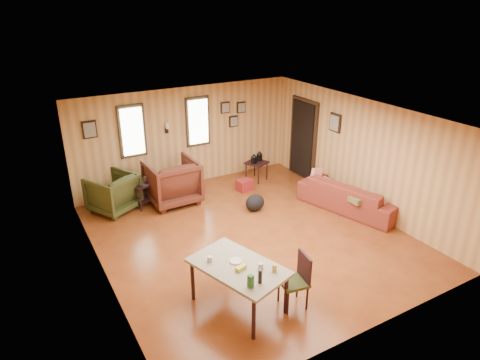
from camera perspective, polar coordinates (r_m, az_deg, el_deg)
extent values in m
cube|color=brown|center=(8.42, 1.36, -7.58)|extent=(5.50, 6.00, 0.02)
cube|color=#997C5B|center=(7.47, 1.54, 8.55)|extent=(5.50, 6.00, 0.02)
cube|color=tan|center=(10.40, -7.18, 5.72)|extent=(5.50, 0.02, 2.40)
cube|color=tan|center=(5.82, 17.19, -10.26)|extent=(5.50, 0.02, 2.40)
cube|color=tan|center=(6.99, -18.40, -4.45)|extent=(0.02, 6.00, 2.40)
cube|color=tan|center=(9.50, 15.88, 3.27)|extent=(0.02, 6.00, 2.40)
cube|color=black|center=(9.86, -14.19, 6.33)|extent=(0.60, 0.05, 1.20)
cube|color=#E0F2D1|center=(9.83, -14.12, 6.28)|extent=(0.48, 0.04, 1.06)
cube|color=black|center=(10.38, -5.66, 7.77)|extent=(0.60, 0.05, 1.20)
cube|color=#E0F2D1|center=(10.34, -5.57, 7.72)|extent=(0.48, 0.04, 1.06)
cube|color=black|center=(10.10, -9.74, 6.52)|extent=(0.07, 0.05, 0.12)
cylinder|color=silver|center=(10.01, -9.67, 7.15)|extent=(0.07, 0.07, 0.14)
cube|color=black|center=(10.90, 8.44, 5.38)|extent=(0.06, 1.00, 2.05)
cube|color=black|center=(10.88, 8.27, 5.35)|extent=(0.04, 0.82, 1.90)
cube|color=black|center=(10.63, -1.98, 9.64)|extent=(0.24, 0.04, 0.28)
cube|color=#9E998C|center=(10.61, -1.90, 9.60)|extent=(0.19, 0.02, 0.22)
cube|color=black|center=(10.85, 0.15, 9.66)|extent=(0.24, 0.04, 0.28)
cube|color=#9E998C|center=(10.83, 0.23, 9.63)|extent=(0.19, 0.02, 0.22)
cube|color=black|center=(10.83, -0.87, 7.83)|extent=(0.24, 0.04, 0.28)
cube|color=#9E998C|center=(10.81, -0.79, 7.79)|extent=(0.19, 0.02, 0.22)
cube|color=black|center=(9.63, -19.43, 6.36)|extent=(0.30, 0.04, 0.38)
cube|color=#9E998C|center=(9.60, -19.40, 6.32)|extent=(0.24, 0.02, 0.31)
cube|color=black|center=(9.90, 12.58, 7.46)|extent=(0.04, 0.34, 0.42)
cube|color=#9E998C|center=(9.88, 12.45, 7.44)|extent=(0.02, 0.27, 0.34)
imported|color=maroon|center=(9.56, 14.56, -1.41)|extent=(1.25, 2.32, 0.87)
imported|color=#4D2117|center=(9.65, -9.07, 0.05)|extent=(1.08, 1.01, 1.10)
imported|color=#32391A|center=(9.59, -16.61, -1.43)|extent=(1.17, 1.15, 0.91)
cube|color=black|center=(9.62, -13.01, -0.50)|extent=(0.67, 0.64, 0.04)
cube|color=black|center=(9.77, -12.82, -2.40)|extent=(0.60, 0.58, 0.03)
cylinder|color=black|center=(9.47, -13.14, -2.69)|extent=(0.05, 0.05, 0.51)
cylinder|color=black|center=(9.72, -11.16, -1.81)|extent=(0.05, 0.05, 0.51)
cylinder|color=black|center=(9.75, -14.57, -2.07)|extent=(0.05, 0.05, 0.51)
cylinder|color=black|center=(9.99, -12.61, -1.23)|extent=(0.05, 0.05, 0.51)
cube|color=brown|center=(9.53, -13.58, -0.28)|extent=(0.10, 0.05, 0.12)
cube|color=brown|center=(9.65, -12.62, 0.09)|extent=(0.09, 0.05, 0.11)
cube|color=black|center=(10.73, 2.23, 2.32)|extent=(0.62, 0.62, 0.04)
cylinder|color=black|center=(10.57, 2.49, 0.61)|extent=(0.04, 0.04, 0.47)
cylinder|color=black|center=(10.87, 3.59, 1.23)|extent=(0.04, 0.04, 0.47)
cylinder|color=black|center=(10.77, 0.82, 1.07)|extent=(0.04, 0.04, 0.47)
cylinder|color=black|center=(11.06, 1.95, 1.67)|extent=(0.04, 0.04, 0.47)
cube|color=black|center=(10.59, 1.87, 2.65)|extent=(0.14, 0.14, 0.17)
cone|color=black|center=(10.55, 1.88, 3.32)|extent=(0.19, 0.19, 0.09)
cube|color=black|center=(10.79, 2.60, 3.02)|extent=(0.14, 0.14, 0.17)
cone|color=black|center=(10.74, 2.62, 3.68)|extent=(0.19, 0.19, 0.09)
cube|color=maroon|center=(10.28, 0.63, -0.67)|extent=(0.41, 0.32, 0.26)
ellipsoid|color=black|center=(9.30, 2.01, -3.05)|extent=(0.51, 0.45, 0.37)
cube|color=brown|center=(9.12, 15.59, -2.46)|extent=(0.36, 0.29, 0.12)
cube|color=red|center=(9.96, 10.17, 0.77)|extent=(0.32, 0.08, 0.32)
cube|color=tan|center=(9.85, 11.04, -0.13)|extent=(0.31, 0.24, 0.09)
cube|color=gray|center=(6.33, -0.23, -11.51)|extent=(1.24, 1.61, 0.05)
cylinder|color=black|center=(6.02, 1.83, -18.02)|extent=(0.07, 0.07, 0.68)
cylinder|color=black|center=(6.46, 6.16, -14.83)|extent=(0.07, 0.07, 0.68)
cylinder|color=black|center=(6.70, -6.33, -13.22)|extent=(0.07, 0.07, 0.68)
cylinder|color=black|center=(7.10, -1.92, -10.74)|extent=(0.07, 0.07, 0.68)
cylinder|color=#A3A39A|center=(6.25, 2.79, -11.35)|extent=(0.09, 0.09, 0.09)
cylinder|color=#A3A39A|center=(6.39, -4.05, -10.46)|extent=(0.09, 0.09, 0.09)
cube|color=#1D5121|center=(5.87, 1.42, -13.32)|extent=(0.08, 0.08, 0.18)
cylinder|color=black|center=(5.94, 2.69, -12.71)|extent=(0.07, 0.07, 0.21)
cylinder|color=#AB9943|center=(6.19, 4.62, -11.60)|extent=(0.09, 0.09, 0.11)
cylinder|color=#A3A39A|center=(6.39, -0.57, -10.76)|extent=(0.24, 0.24, 0.02)
cube|color=gold|center=(6.22, 0.12, -11.64)|extent=(0.18, 0.12, 0.06)
cube|color=#32391A|center=(6.56, 7.13, -13.35)|extent=(0.45, 0.45, 0.05)
cube|color=black|center=(6.49, 8.58, -11.35)|extent=(0.10, 0.37, 0.43)
cylinder|color=black|center=(6.52, 6.39, -15.95)|extent=(0.04, 0.04, 0.41)
cylinder|color=black|center=(6.64, 8.94, -15.26)|extent=(0.04, 0.04, 0.41)
cylinder|color=black|center=(6.74, 5.17, -14.37)|extent=(0.04, 0.04, 0.41)
cylinder|color=black|center=(6.86, 7.65, -13.75)|extent=(0.04, 0.04, 0.41)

